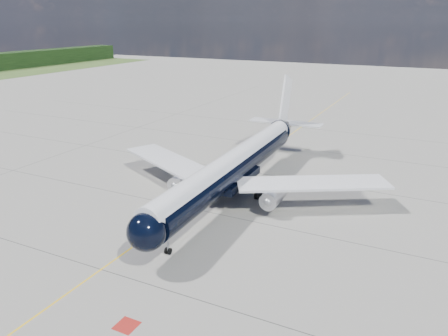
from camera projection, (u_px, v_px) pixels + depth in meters
The scene contains 4 objects.
ground at pixel (254, 161), 68.48m from camera, with size 320.00×320.00×0.00m, color gray.
taxiway_centerline at pixel (240, 170), 64.25m from camera, with size 0.16×160.00×0.01m, color yellow.
red_marking at pixel (127, 325), 31.74m from camera, with size 1.60×1.60×0.01m, color maroon.
main_airliner at pixel (237, 164), 54.16m from camera, with size 36.90×44.87×12.97m.
Camera 1 is at (24.88, -30.39, 21.14)m, focal length 35.00 mm.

